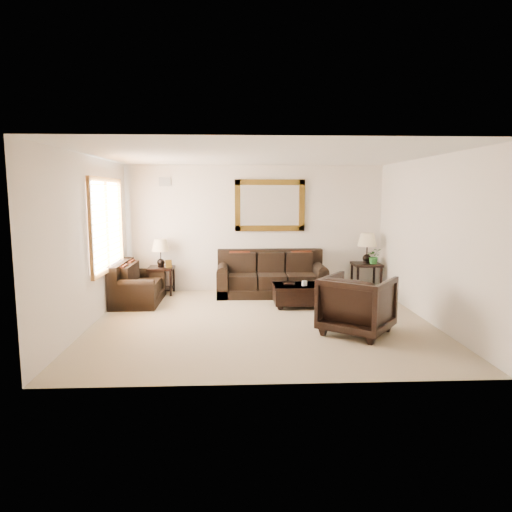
{
  "coord_description": "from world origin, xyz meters",
  "views": [
    {
      "loc": [
        -0.43,
        -7.32,
        2.11
      ],
      "look_at": [
        -0.06,
        0.6,
        1.01
      ],
      "focal_mm": 32.0,
      "sensor_mm": 36.0,
      "label": 1
    }
  ],
  "objects_px": {
    "loveseat": "(136,288)",
    "armchair": "(357,302)",
    "end_table_left": "(161,258)",
    "sofa": "(271,279)",
    "end_table_right": "(367,254)",
    "coffee_table": "(306,293)"
  },
  "relations": [
    {
      "from": "loveseat",
      "to": "coffee_table",
      "type": "xyz_separation_m",
      "value": [
        3.25,
        -0.47,
        -0.04
      ]
    },
    {
      "from": "armchair",
      "to": "end_table_right",
      "type": "bearing_deg",
      "value": -71.91
    },
    {
      "from": "sofa",
      "to": "armchair",
      "type": "bearing_deg",
      "value": -68.57
    },
    {
      "from": "end_table_right",
      "to": "coffee_table",
      "type": "height_order",
      "value": "end_table_right"
    },
    {
      "from": "sofa",
      "to": "coffee_table",
      "type": "height_order",
      "value": "sofa"
    },
    {
      "from": "loveseat",
      "to": "end_table_right",
      "type": "bearing_deg",
      "value": -81.23
    },
    {
      "from": "end_table_right",
      "to": "armchair",
      "type": "bearing_deg",
      "value": -108.7
    },
    {
      "from": "end_table_left",
      "to": "end_table_right",
      "type": "xyz_separation_m",
      "value": [
        4.36,
        -0.02,
        0.07
      ]
    },
    {
      "from": "end_table_left",
      "to": "coffee_table",
      "type": "distance_m",
      "value": 3.16
    },
    {
      "from": "armchair",
      "to": "loveseat",
      "type": "bearing_deg",
      "value": 7.13
    },
    {
      "from": "end_table_right",
      "to": "armchair",
      "type": "xyz_separation_m",
      "value": [
        -0.97,
        -2.87,
        -0.34
      ]
    },
    {
      "from": "end_table_left",
      "to": "armchair",
      "type": "distance_m",
      "value": 4.46
    },
    {
      "from": "loveseat",
      "to": "end_table_left",
      "type": "xyz_separation_m",
      "value": [
        0.38,
        0.75,
        0.46
      ]
    },
    {
      "from": "loveseat",
      "to": "end_table_left",
      "type": "bearing_deg",
      "value": -26.5
    },
    {
      "from": "end_table_left",
      "to": "end_table_right",
      "type": "height_order",
      "value": "end_table_right"
    },
    {
      "from": "armchair",
      "to": "coffee_table",
      "type": "bearing_deg",
      "value": -36.31
    },
    {
      "from": "sofa",
      "to": "end_table_left",
      "type": "xyz_separation_m",
      "value": [
        -2.3,
        0.14,
        0.42
      ]
    },
    {
      "from": "loveseat",
      "to": "end_table_left",
      "type": "relative_size",
      "value": 1.23
    },
    {
      "from": "coffee_table",
      "to": "sofa",
      "type": "bearing_deg",
      "value": 117.86
    },
    {
      "from": "end_table_right",
      "to": "loveseat",
      "type": "bearing_deg",
      "value": -171.23
    },
    {
      "from": "sofa",
      "to": "end_table_left",
      "type": "distance_m",
      "value": 2.35
    },
    {
      "from": "loveseat",
      "to": "armchair",
      "type": "distance_m",
      "value": 4.33
    }
  ]
}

